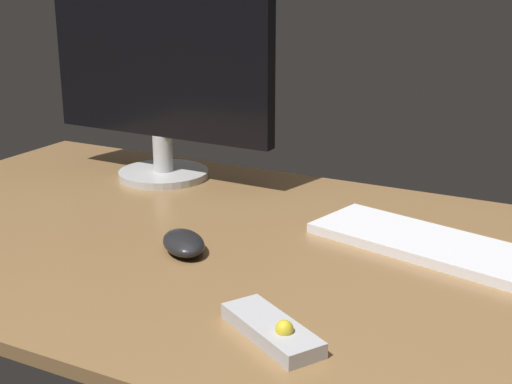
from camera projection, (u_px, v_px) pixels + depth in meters
desk at (214, 244)px, 122.72cm from camera, size 140.00×84.00×2.00cm
monitor at (160, 72)px, 150.35cm from camera, size 52.26×19.21×41.24cm
keyboard at (432, 245)px, 117.65cm from camera, size 41.99×23.35×1.63cm
computer_mouse at (184, 243)px, 116.37cm from camera, size 12.00×11.76×3.16cm
media_remote at (272, 330)px, 90.08cm from camera, size 16.34×12.74×3.49cm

